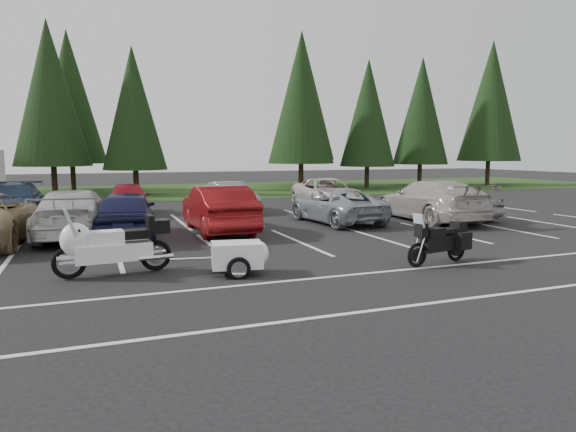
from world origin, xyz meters
The scene contains 25 objects.
ground centered at (0.00, 0.00, 0.00)m, with size 120.00×120.00×0.00m, color black.
grass_strip centered at (0.00, 24.00, 0.01)m, with size 80.00×16.00×0.01m, color #1C3410.
lake_water centered at (4.00, 55.00, 0.00)m, with size 70.00×50.00×0.02m, color slate.
stall_markings centered at (0.00, 2.00, 0.00)m, with size 32.00×16.00×0.01m, color silver.
conifer_4 centered at (-5.00, 22.90, 6.53)m, with size 4.80×4.80×11.17m.
conifer_5 centered at (0.00, 21.60, 5.63)m, with size 4.14×4.14×9.63m.
conifer_6 centered at (12.00, 22.10, 6.71)m, with size 4.93×4.93×11.48m.
conifer_7 centered at (17.50, 21.80, 5.81)m, with size 4.27×4.27×9.94m.
conifer_8 centered at (23.00, 22.60, 6.17)m, with size 4.53×4.53×10.56m.
conifer_9 centered at (29.00, 21.30, 7.07)m, with size 5.19×5.19×12.10m.
conifer_back_b centered at (-4.00, 27.50, 6.77)m, with size 4.97×4.97×11.58m.
conifer_back_c centered at (14.00, 26.80, 7.49)m, with size 5.50×5.50×12.81m.
car_near_3 centered at (-3.37, 4.47, 0.79)m, with size 2.22×5.46×1.58m, color silver.
car_near_4 centered at (-1.80, 3.70, 0.80)m, with size 1.88×4.68×1.59m, color #191A40.
car_near_5 centered at (1.33, 3.90, 0.82)m, with size 1.74×4.99×1.65m, color maroon.
car_near_6 centered at (6.27, 4.57, 0.67)m, with size 2.22×4.82×1.34m, color gray.
car_near_7 centered at (10.12, 3.73, 0.84)m, with size 2.35×5.79×1.68m, color #B7AFA8.
car_near_8 centered at (11.62, 3.93, 0.69)m, with size 1.63×4.04×1.38m, color #9F9FA3.
car_far_1 centered at (-5.85, 10.34, 0.76)m, with size 2.12×5.21×1.51m, color #1D2D48.
car_far_2 centered at (-1.28, 10.09, 0.73)m, with size 1.73×4.31×1.47m, color maroon.
car_far_3 centered at (3.30, 9.73, 0.70)m, with size 1.48×4.25×1.40m, color slate.
car_far_4 centered at (8.38, 9.94, 0.74)m, with size 2.45×5.30×1.47m, color beige.
touring_motorcycle centered at (-2.39, -1.52, 0.80)m, with size 2.90×0.89×1.60m, color white, non-canonical shape.
cargo_trailer centered at (0.23, -2.50, 0.38)m, with size 1.65×0.93×0.76m, color white, non-canonical shape.
adventure_motorcycle centered at (5.21, -3.24, 0.67)m, with size 2.20×0.76×1.34m, color black, non-canonical shape.
Camera 1 is at (-2.81, -13.66, 2.79)m, focal length 32.00 mm.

